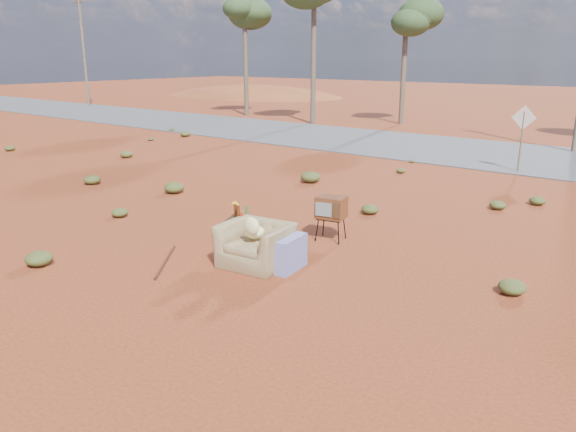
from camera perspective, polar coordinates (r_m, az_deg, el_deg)
The scene contains 12 objects.
ground at distance 10.56m, azimuth -5.46°, elevation -4.83°, with size 140.00×140.00×0.00m, color #943F1D.
highway at distance 23.42m, azimuth 20.92°, elevation 5.81°, with size 140.00×7.00×0.04m, color #565659.
dirt_mound at distance 55.33m, azimuth -3.58°, elevation 12.11°, with size 26.00×18.00×2.00m, color #9F5126.
armchair at distance 10.26m, azimuth -2.77°, elevation -2.48°, with size 1.50×1.09×1.05m.
tv_unit at distance 11.66m, azimuth 4.41°, elevation 0.82°, with size 0.67×0.59×0.94m.
side_table at distance 10.98m, azimuth -4.96°, elevation -0.06°, with size 0.64×0.64×0.97m.
rusty_bar at distance 10.79m, azimuth -12.34°, elevation -4.56°, with size 0.05×0.05×1.72m, color #461C12.
road_sign at distance 19.95m, azimuth 22.75°, elevation 8.33°, with size 0.78×0.06×2.19m.
eucalyptus_far_left at distance 36.84m, azimuth -4.41°, elevation 19.39°, with size 3.20×3.20×7.10m.
eucalyptus_near_left at distance 32.71m, azimuth 11.93°, elevation 18.68°, with size 3.20×3.20×6.60m.
utility_pole_west at distance 46.00m, azimuth -20.06°, elevation 15.59°, with size 1.40×0.20×8.00m.
scrub_patch at distance 14.30m, azimuth 4.39°, elevation 1.36°, with size 17.49×8.07×0.33m.
Camera 1 is at (6.89, -7.07, 3.74)m, focal length 35.00 mm.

